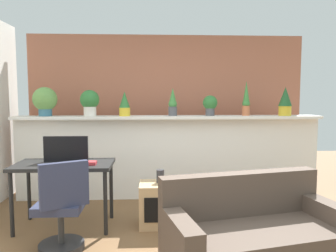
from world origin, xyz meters
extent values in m
cube|color=white|center=(0.00, 2.00, 0.59)|extent=(4.44, 0.16, 1.19)
cube|color=white|center=(0.00, 1.96, 1.21)|extent=(4.44, 0.37, 0.04)
cube|color=#AD664C|center=(0.00, 2.60, 1.25)|extent=(4.44, 0.10, 2.50)
cylinder|color=#386B84|center=(-1.78, 1.99, 1.29)|extent=(0.19, 0.19, 0.12)
sphere|color=#669E4C|center=(-1.78, 1.99, 1.47)|extent=(0.34, 0.34, 0.34)
cylinder|color=silver|center=(-1.13, 1.94, 1.30)|extent=(0.18, 0.18, 0.14)
sphere|color=#2D7033|center=(-1.13, 1.94, 1.47)|extent=(0.27, 0.27, 0.27)
cylinder|color=gold|center=(-0.64, 1.95, 1.29)|extent=(0.16, 0.16, 0.12)
cone|color=#2D7033|center=(-0.64, 1.95, 1.47)|extent=(0.16, 0.16, 0.23)
cylinder|color=#4C4C51|center=(0.06, 1.99, 1.30)|extent=(0.13, 0.13, 0.13)
sphere|color=#3D843D|center=(0.06, 1.99, 1.40)|extent=(0.13, 0.13, 0.13)
cone|color=#3D843D|center=(0.06, 1.99, 1.53)|extent=(0.11, 0.11, 0.21)
cylinder|color=#4C4C51|center=(0.61, 1.96, 1.28)|extent=(0.13, 0.13, 0.11)
sphere|color=#2D7033|center=(0.61, 1.96, 1.42)|extent=(0.21, 0.21, 0.21)
cylinder|color=#C66B42|center=(1.15, 1.99, 1.30)|extent=(0.11, 0.11, 0.15)
sphere|color=#3D843D|center=(1.15, 1.99, 1.41)|extent=(0.11, 0.11, 0.11)
cone|color=#3D843D|center=(1.15, 1.99, 1.58)|extent=(0.10, 0.10, 0.31)
cylinder|color=gold|center=(1.71, 1.92, 1.30)|extent=(0.18, 0.18, 0.14)
cone|color=#235B2D|center=(1.71, 1.92, 1.51)|extent=(0.19, 0.19, 0.28)
cylinder|color=black|center=(-1.75, 0.69, 0.35)|extent=(0.04, 0.04, 0.71)
cylinder|color=black|center=(-0.75, 0.69, 0.35)|extent=(0.04, 0.04, 0.71)
cylinder|color=black|center=(-1.75, 1.19, 0.35)|extent=(0.04, 0.04, 0.71)
cylinder|color=black|center=(-0.75, 1.19, 0.35)|extent=(0.04, 0.04, 0.71)
cube|color=black|center=(-1.25, 0.94, 0.73)|extent=(1.10, 0.60, 0.04)
cube|color=black|center=(-1.25, 1.02, 0.90)|extent=(0.51, 0.04, 0.30)
cylinder|color=#262628|center=(-1.14, 0.36, 0.04)|extent=(0.44, 0.44, 0.07)
cylinder|color=#333333|center=(-1.14, 0.36, 0.24)|extent=(0.06, 0.06, 0.34)
cube|color=#2D334C|center=(-1.14, 0.36, 0.45)|extent=(0.44, 0.44, 0.08)
cube|color=#2D334C|center=(-1.05, 0.20, 0.70)|extent=(0.42, 0.27, 0.42)
cube|color=tan|center=(-0.20, 0.95, 0.25)|extent=(0.40, 0.40, 0.50)
cube|color=black|center=(-0.20, 0.76, 0.25)|extent=(0.28, 0.04, 0.28)
cylinder|color=#2D2D33|center=(-0.15, 0.98, 0.58)|extent=(0.09, 0.09, 0.15)
cube|color=#B22D33|center=(-0.97, 0.85, 0.77)|extent=(0.19, 0.11, 0.04)
cube|color=brown|center=(0.65, -0.12, 0.20)|extent=(1.69, 1.08, 0.40)
cube|color=brown|center=(0.58, 0.17, 0.60)|extent=(1.56, 0.50, 0.40)
cube|color=brown|center=(-0.03, -0.28, 0.48)|extent=(0.32, 0.78, 0.16)
cube|color=brown|center=(1.33, 0.03, 0.48)|extent=(0.32, 0.78, 0.16)
camera|label=1|loc=(-0.24, -2.78, 1.50)|focal=34.81mm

